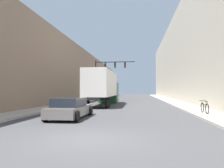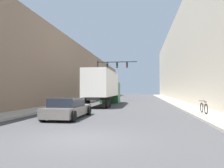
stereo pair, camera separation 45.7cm
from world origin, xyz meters
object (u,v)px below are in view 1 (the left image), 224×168
semi_truck (103,87)px  sedan_car (70,108)px  traffic_signal_gantry (106,72)px  parked_bicycle (205,108)px

semi_truck → sedan_car: semi_truck is taller
semi_truck → traffic_signal_gantry: traffic_signal_gantry is taller
sedan_car → traffic_signal_gantry: size_ratio=0.70×
parked_bicycle → traffic_signal_gantry: bearing=116.6°
sedan_car → parked_bicycle: 9.22m
sedan_car → parked_bicycle: (8.85, 2.59, -0.08)m
semi_truck → sedan_car: size_ratio=2.51×
traffic_signal_gantry → semi_truck: bearing=-83.0°
parked_bicycle → semi_truck: bearing=132.6°
traffic_signal_gantry → parked_bicycle: traffic_signal_gantry is taller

